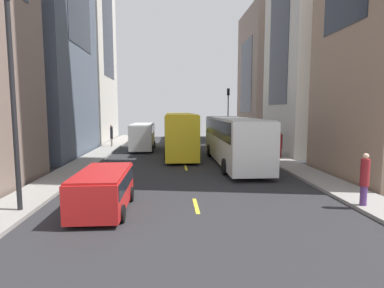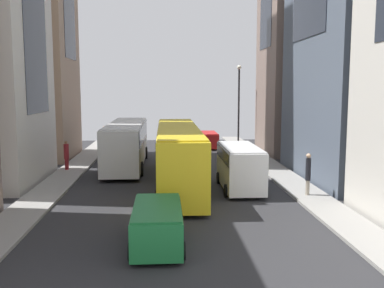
% 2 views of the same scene
% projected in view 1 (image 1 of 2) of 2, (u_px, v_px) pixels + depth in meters
% --- Properties ---
extents(ground_plane, '(40.60, 40.60, 0.00)m').
position_uv_depth(ground_plane, '(183.00, 158.00, 25.16)').
color(ground_plane, '#28282B').
extents(sidewalk_west, '(2.03, 44.00, 0.15)m').
position_uv_depth(sidewalk_west, '(270.00, 156.00, 25.66)').
color(sidewalk_west, gray).
rests_on(sidewalk_west, ground).
extents(sidewalk_east, '(2.03, 44.00, 0.15)m').
position_uv_depth(sidewalk_east, '(92.00, 158.00, 24.65)').
color(sidewalk_east, gray).
rests_on(sidewalk_east, ground).
extents(lane_stripe_0, '(0.16, 2.00, 0.01)m').
position_uv_depth(lane_stripe_0, '(177.00, 136.00, 45.98)').
color(lane_stripe_0, yellow).
rests_on(lane_stripe_0, ground).
extents(lane_stripe_1, '(0.16, 2.00, 0.01)m').
position_uv_depth(lane_stripe_1, '(179.00, 142.00, 37.65)').
color(lane_stripe_1, yellow).
rests_on(lane_stripe_1, ground).
extents(lane_stripe_2, '(0.16, 2.00, 0.01)m').
position_uv_depth(lane_stripe_2, '(181.00, 151.00, 29.32)').
color(lane_stripe_2, yellow).
rests_on(lane_stripe_2, ground).
extents(lane_stripe_3, '(0.16, 2.00, 0.01)m').
position_uv_depth(lane_stripe_3, '(186.00, 168.00, 20.99)').
color(lane_stripe_3, yellow).
rests_on(lane_stripe_3, ground).
extents(lane_stripe_4, '(0.16, 2.00, 0.01)m').
position_uv_depth(lane_stripe_4, '(196.00, 206.00, 12.67)').
color(lane_stripe_4, yellow).
rests_on(lane_stripe_4, ground).
extents(building_west_0, '(8.63, 9.94, 16.15)m').
position_uv_depth(building_west_0, '(279.00, 77.00, 38.93)').
color(building_west_0, '#7A665B').
rests_on(building_west_0, ground).
extents(building_west_1, '(7.10, 8.46, 19.49)m').
position_uv_depth(building_west_1, '(318.00, 43.00, 27.17)').
color(building_west_1, beige).
rests_on(building_west_1, ground).
extents(city_bus_white, '(2.80, 12.18, 3.35)m').
position_uv_depth(city_bus_white, '(233.00, 136.00, 22.31)').
color(city_bus_white, silver).
rests_on(city_bus_white, ground).
extents(streetcar_yellow, '(2.70, 14.83, 3.59)m').
position_uv_depth(streetcar_yellow, '(179.00, 129.00, 28.59)').
color(streetcar_yellow, yellow).
rests_on(streetcar_yellow, ground).
extents(delivery_van_white, '(2.25, 5.55, 2.58)m').
position_uv_depth(delivery_van_white, '(143.00, 135.00, 29.95)').
color(delivery_van_white, white).
rests_on(delivery_van_white, ground).
extents(car_red_0, '(2.01, 4.10, 1.58)m').
position_uv_depth(car_red_0, '(103.00, 188.00, 11.94)').
color(car_red_0, red).
rests_on(car_red_0, ground).
extents(car_green_1, '(1.98, 4.17, 1.56)m').
position_uv_depth(car_green_1, '(186.00, 133.00, 39.34)').
color(car_green_1, '#1E7238').
rests_on(car_green_1, ground).
extents(pedestrian_crossing_near, '(0.36, 0.36, 2.06)m').
position_uv_depth(pedestrian_crossing_near, '(280.00, 144.00, 24.41)').
color(pedestrian_crossing_near, maroon).
rests_on(pedestrian_crossing_near, ground).
extents(pedestrian_walking_far, '(0.34, 0.34, 2.10)m').
position_uv_depth(pedestrian_walking_far, '(365.00, 178.00, 12.16)').
color(pedestrian_walking_far, '#593372').
rests_on(pedestrian_walking_far, ground).
extents(pedestrian_crossing_mid, '(0.28, 0.28, 2.28)m').
position_uv_depth(pedestrian_crossing_mid, '(112.00, 134.00, 31.80)').
color(pedestrian_crossing_mid, gray).
rests_on(pedestrian_crossing_mid, ground).
extents(traffic_light_near_corner, '(0.32, 0.44, 6.58)m').
position_uv_depth(traffic_light_near_corner, '(228.00, 104.00, 41.01)').
color(traffic_light_near_corner, black).
rests_on(traffic_light_near_corner, ground).
extents(streetlamp_near, '(0.44, 0.44, 8.07)m').
position_uv_depth(streetlamp_near, '(12.00, 80.00, 11.19)').
color(streetlamp_near, black).
rests_on(streetlamp_near, ground).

